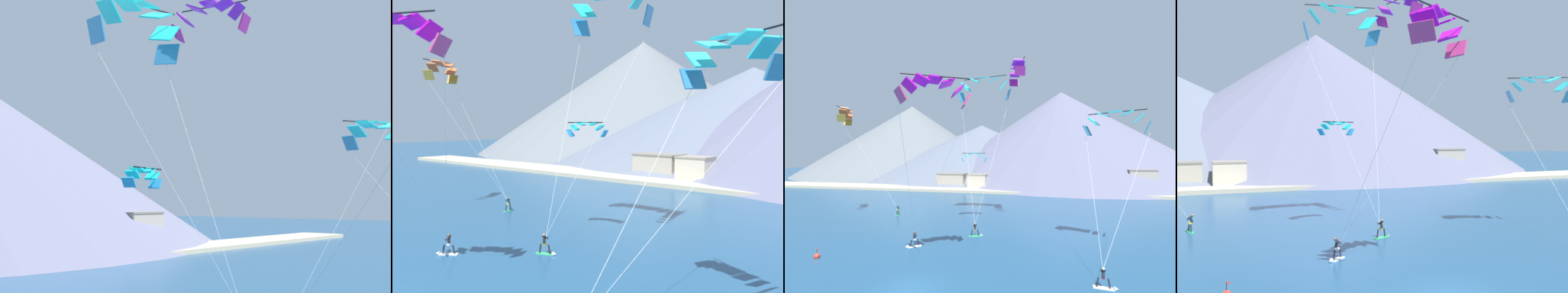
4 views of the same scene
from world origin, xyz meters
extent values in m
plane|color=navy|center=(0.00, 0.00, 0.00)|extent=(400.00, 400.00, 0.00)
cube|color=#33B266|center=(1.47, 13.72, 0.04)|extent=(1.50, 0.88, 0.07)
cylinder|color=black|center=(1.10, 13.59, 0.43)|extent=(0.27, 0.19, 0.72)
cylinder|color=black|center=(1.85, 13.85, 0.43)|extent=(0.27, 0.19, 0.72)
cube|color=yellow|center=(1.47, 13.72, 0.82)|extent=(0.32, 0.36, 0.12)
cylinder|color=black|center=(1.49, 13.67, 1.15)|extent=(0.31, 0.38, 0.61)
cylinder|color=black|center=(1.35, 13.73, 1.33)|extent=(0.25, 0.52, 0.40)
cylinder|color=black|center=(1.57, 13.80, 1.33)|extent=(0.25, 0.52, 0.40)
cylinder|color=black|center=(1.40, 13.94, 1.30)|extent=(0.50, 0.20, 0.03)
sphere|color=#9E7051|center=(1.52, 13.60, 1.55)|extent=(0.22, 0.22, 0.22)
cone|color=white|center=(2.30, 14.00, 0.10)|extent=(0.40, 0.44, 0.36)
cube|color=#33B266|center=(-14.05, 22.27, 0.04)|extent=(0.79, 1.50, 0.07)
cylinder|color=#14232D|center=(-13.95, 21.88, 0.43)|extent=(0.18, 0.27, 0.73)
cylinder|color=#14232D|center=(-14.15, 22.65, 0.43)|extent=(0.18, 0.27, 0.73)
cube|color=yellow|center=(-14.05, 22.27, 0.83)|extent=(0.36, 0.31, 0.12)
cylinder|color=#14232D|center=(-13.95, 22.29, 1.17)|extent=(0.47, 0.32, 0.63)
cylinder|color=#14232D|center=(-14.01, 22.15, 1.34)|extent=(0.53, 0.21, 0.40)
cylinder|color=#14232D|center=(-14.07, 22.38, 1.34)|extent=(0.53, 0.21, 0.40)
cylinder|color=black|center=(-14.22, 22.22, 1.31)|extent=(0.16, 0.51, 0.03)
sphere|color=#9E7051|center=(-13.79, 22.33, 1.55)|extent=(0.22, 0.22, 0.22)
cone|color=white|center=(-14.27, 23.11, 0.10)|extent=(0.42, 0.38, 0.36)
cube|color=white|center=(-4.04, 8.68, 0.04)|extent=(1.39, 1.26, 0.07)
cylinder|color=#231E28|center=(-3.73, 8.93, 0.42)|extent=(0.25, 0.24, 0.70)
cylinder|color=#231E28|center=(-4.34, 8.42, 0.42)|extent=(0.25, 0.24, 0.70)
cube|color=white|center=(-4.04, 8.68, 0.80)|extent=(0.36, 0.37, 0.12)
cylinder|color=#231E28|center=(-4.08, 8.73, 1.12)|extent=(0.38, 0.40, 0.59)
cylinder|color=#231E28|center=(-3.93, 8.73, 1.29)|extent=(0.38, 0.44, 0.39)
cylinder|color=#231E28|center=(-4.10, 8.58, 1.29)|extent=(0.38, 0.44, 0.39)
cylinder|color=black|center=(-3.90, 8.51, 1.26)|extent=(0.42, 0.36, 0.03)
sphere|color=#9E7051|center=(-4.15, 8.81, 1.50)|extent=(0.21, 0.21, 0.21)
cone|color=white|center=(-4.71, 8.12, 0.10)|extent=(0.46, 0.47, 0.36)
cube|color=#368CC0|center=(-3.01, 22.79, 19.60)|extent=(0.91, 1.93, 1.85)
cube|color=#1DDACE|center=(-2.20, 22.46, 21.04)|extent=(1.45, 1.98, 1.73)
cube|color=#1DDACE|center=(-0.85, 22.30, 22.02)|extent=(1.70, 2.00, 1.29)
cube|color=#1DDACE|center=(0.80, 22.34, 22.37)|extent=(1.89, 2.00, 0.61)
cube|color=#1DDACE|center=(2.43, 22.56, 22.02)|extent=(1.98, 1.98, 1.29)
cube|color=#1DDACE|center=(3.74, 22.93, 21.04)|extent=(1.73, 1.93, 1.73)
cube|color=#368CC0|center=(4.49, 23.38, 19.60)|extent=(1.20, 1.87, 1.85)
cylinder|color=black|center=(0.73, 23.16, 22.59)|extent=(7.30, 1.47, 0.10)
cylinder|color=silver|center=(-0.88, 18.46, 10.05)|extent=(4.60, 9.09, 17.51)
cylinder|color=silver|center=(3.01, 18.77, 10.05)|extent=(3.24, 9.70, 17.51)
cube|color=#CA3676|center=(2.99, 4.30, 14.70)|extent=(1.24, 1.67, 1.23)
cube|color=#CA0ACA|center=(2.33, 3.99, 15.58)|extent=(1.53, 1.83, 1.07)
cube|color=#CA0ACA|center=(1.50, 3.47, 16.16)|extent=(1.74, 1.89, 0.78)
cube|color=#CA0ACA|center=(0.59, 2.80, 16.36)|extent=(1.84, 1.89, 0.38)
cube|color=#CA0ACA|center=(-0.27, 2.08, 16.16)|extent=(1.86, 1.81, 0.78)
cube|color=#CA0ACA|center=(-0.97, 1.39, 15.58)|extent=(1.78, 1.64, 1.07)
cube|color=#CA3676|center=(-1.43, 0.82, 14.70)|extent=(1.59, 1.42, 1.23)
cylinder|color=black|center=(0.99, 2.29, 16.48)|extent=(5.14, 2.78, 0.10)
cylinder|color=silver|center=(-0.34, 6.44, 7.72)|extent=(7.16, 4.19, 12.93)
cylinder|color=silver|center=(-2.72, 4.57, 7.72)|extent=(2.39, 7.94, 12.93)
cube|color=teal|center=(14.49, 12.90, 12.67)|extent=(1.18, 1.49, 1.21)
cube|color=#2ED5D2|center=(15.09, 12.57, 13.62)|extent=(1.48, 1.63, 1.02)
cube|color=#2ED5D2|center=(15.98, 12.16, 14.25)|extent=(1.64, 1.72, 0.69)
cube|color=#2ED5D2|center=(17.04, 11.72, 14.47)|extent=(1.64, 1.75, 0.25)
cube|color=#2ED5D2|center=(18.12, 11.33, 14.25)|extent=(1.56, 1.73, 0.69)
cube|color=#2ED5D2|center=(19.06, 11.03, 13.62)|extent=(1.32, 1.67, 1.02)
cube|color=teal|center=(19.71, 10.86, 12.67)|extent=(0.96, 1.55, 1.21)
cylinder|color=black|center=(17.27, 12.31, 14.53)|extent=(5.12, 2.63, 0.10)
cylinder|color=silver|center=(14.11, 8.37, 6.70)|extent=(0.49, 9.31, 10.85)
cube|color=#2990CB|center=(1.23, 21.30, 9.30)|extent=(0.70, 0.99, 0.68)
cube|color=#12D6CE|center=(0.80, 21.18, 9.83)|extent=(0.85, 1.03, 0.55)
cube|color=#12D6CE|center=(0.22, 21.01, 10.17)|extent=(0.93, 1.06, 0.36)
cube|color=#12D6CE|center=(-0.44, 20.83, 10.29)|extent=(0.94, 1.06, 0.12)
cube|color=#12D6CE|center=(-1.09, 20.64, 10.17)|extent=(0.93, 1.06, 0.36)
cube|color=#12D6CE|center=(-1.67, 20.48, 9.83)|extent=(0.85, 1.03, 0.55)
cube|color=#2990CB|center=(-2.10, 20.36, 9.30)|extent=(0.69, 0.99, 0.68)
cylinder|color=black|center=(-0.33, 20.44, 10.29)|extent=(3.47, 1.07, 0.10)
cube|color=#B2248D|center=(5.48, 23.07, 21.44)|extent=(1.51, 0.87, 1.24)
cube|color=#A320E0|center=(5.63, 22.45, 22.48)|extent=(1.60, 1.27, 1.02)
cube|color=#A320E0|center=(5.87, 21.47, 23.19)|extent=(1.67, 1.52, 0.62)
cube|color=#A320E0|center=(6.67, 18.16, 22.48)|extent=(1.61, 1.26, 1.02)
cube|color=#B2248D|center=(6.82, 17.53, 21.44)|extent=(1.51, 0.86, 1.24)
cylinder|color=black|center=(-11.82, 3.73, 0.65)|extent=(0.04, 0.04, 0.44)
cube|color=red|center=(-11.73, 3.73, 0.83)|extent=(0.18, 0.01, 0.12)
cube|color=#BCAD8E|center=(0.00, 54.88, 0.35)|extent=(180.00, 10.00, 0.70)
cube|color=#A89E8E|center=(35.27, 58.79, 3.05)|extent=(6.49, 4.52, 6.09)
cube|color=slate|center=(35.27, 58.79, 6.24)|extent=(6.75, 4.70, 0.30)
cube|color=silver|center=(16.18, 58.83, 1.92)|extent=(5.14, 4.78, 3.84)
cube|color=#99958B|center=(16.18, 58.83, 3.99)|extent=(5.34, 4.97, 0.30)
cube|color=beige|center=(-8.55, 57.17, 2.19)|extent=(5.43, 4.20, 4.39)
cube|color=gray|center=(-8.55, 57.17, 4.54)|extent=(5.65, 4.37, 0.30)
cone|color=slate|center=(19.14, 106.58, 19.73)|extent=(119.35, 119.35, 39.46)
cone|color=slate|center=(-18.60, 108.33, 12.64)|extent=(109.32, 109.32, 25.27)
camera|label=1|loc=(-25.73, -5.57, 8.09)|focal=50.00mm
camera|label=2|loc=(26.21, -9.01, 10.21)|focal=40.00mm
camera|label=3|loc=(9.30, -17.76, 9.81)|focal=24.00mm
camera|label=4|loc=(-13.07, -21.01, 8.76)|focal=40.00mm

